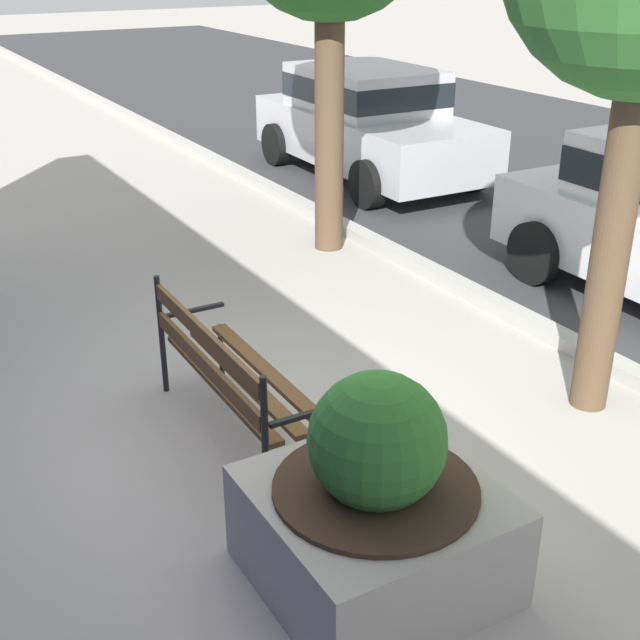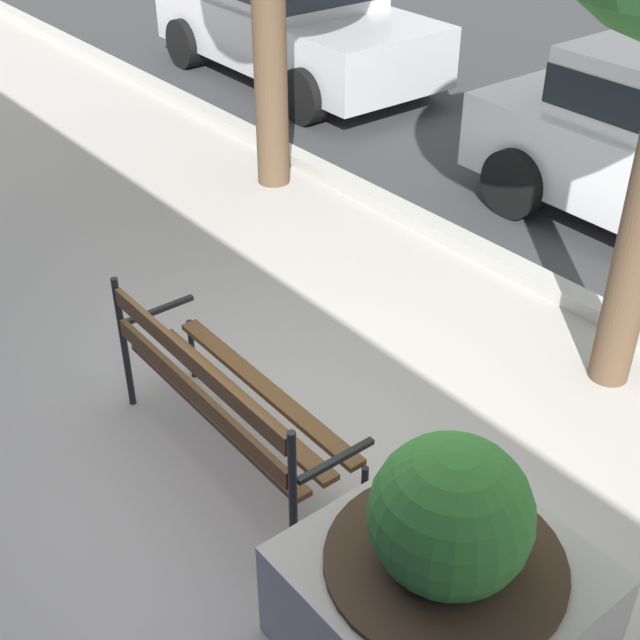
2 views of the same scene
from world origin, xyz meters
name	(u,v)px [view 2 (image 2 of 2)]	position (x,y,z in m)	size (l,w,h in m)	color
ground_plane	(255,456)	(0.00, 0.00, 0.00)	(80.00, 80.00, 0.00)	#ADA8A0
curb_stone	(559,290)	(0.00, 2.90, 0.06)	(60.00, 0.20, 0.12)	#B2AFA8
park_bench	(222,394)	(-0.04, -0.17, 0.54)	(1.81, 0.54, 0.95)	brown
concrete_planter	(443,579)	(1.62, -0.09, 0.47)	(1.20, 1.20, 1.24)	#A8A399
parked_car_silver	(292,12)	(-5.58, 4.54, 0.84)	(4.13, 1.98, 1.56)	#B7B7BC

